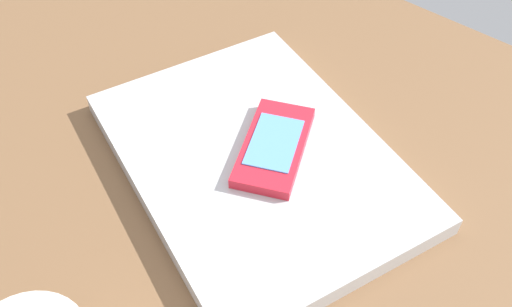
% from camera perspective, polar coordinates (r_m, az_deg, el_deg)
% --- Properties ---
extents(desk_surface, '(1.20, 0.80, 0.03)m').
position_cam_1_polar(desk_surface, '(0.58, 1.70, -6.07)').
color(desk_surface, brown).
rests_on(desk_surface, ground).
extents(laptop_closed, '(0.40, 0.34, 0.02)m').
position_cam_1_polar(laptop_closed, '(0.59, 0.00, -0.60)').
color(laptop_closed, '#B7BABC').
rests_on(laptop_closed, desk_surface).
extents(cell_phone_on_laptop, '(0.11, 0.13, 0.01)m').
position_cam_1_polar(cell_phone_on_laptop, '(0.58, 1.82, 0.75)').
color(cell_phone_on_laptop, red).
rests_on(cell_phone_on_laptop, laptop_closed).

